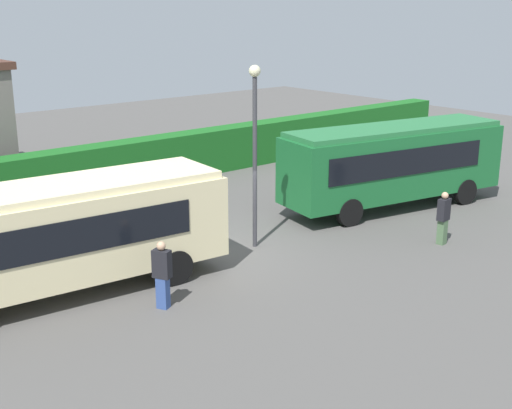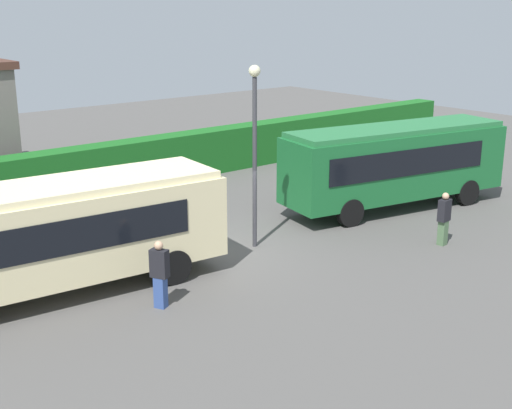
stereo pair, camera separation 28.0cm
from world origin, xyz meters
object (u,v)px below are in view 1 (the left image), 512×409
at_px(lamppost, 255,137).
at_px(person_left, 162,273).
at_px(bus_cream, 59,232).
at_px(bus_green, 394,161).
at_px(person_center, 75,226).
at_px(person_far, 357,171).
at_px(person_right, 443,217).

bearing_deg(lamppost, person_left, -157.05).
relative_size(bus_cream, lamppost, 1.61).
relative_size(bus_green, person_center, 5.18).
height_order(person_left, person_far, person_left).
distance_m(person_right, lamppost, 6.62).
relative_size(bus_cream, person_right, 5.29).
bearing_deg(person_left, person_right, 142.56).
bearing_deg(bus_cream, lamppost, 1.28).
distance_m(bus_green, person_far, 2.75).
bearing_deg(person_right, bus_cream, -116.18).
xyz_separation_m(bus_green, lamppost, (-6.82, 0.03, 1.76)).
bearing_deg(person_far, person_right, 116.81).
height_order(person_center, person_far, person_center).
bearing_deg(person_center, bus_cream, 25.38).
height_order(bus_cream, person_right, bus_cream).
height_order(person_left, person_right, person_left).
distance_m(bus_cream, person_right, 11.90).
xyz_separation_m(bus_cream, bus_green, (13.15, -0.51, 0.06)).
bearing_deg(person_center, person_left, 57.21).
bearing_deg(bus_cream, bus_green, 3.37).
relative_size(person_left, lamppost, 0.31).
bearing_deg(lamppost, bus_cream, 175.70).
distance_m(person_left, person_right, 9.71).
height_order(bus_green, lamppost, lamppost).
xyz_separation_m(person_center, person_right, (9.49, -6.74, -0.02)).
xyz_separation_m(bus_green, person_left, (-11.61, -2.00, -0.86)).
relative_size(bus_green, person_far, 5.60).
bearing_deg(person_left, person_far, 172.66).
distance_m(bus_cream, person_far, 14.07).
bearing_deg(person_far, person_center, 48.77).
height_order(bus_green, person_right, bus_green).
bearing_deg(person_far, lamppost, 69.10).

